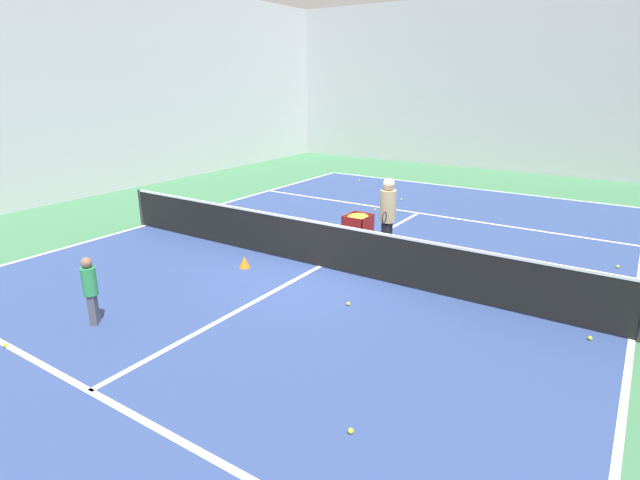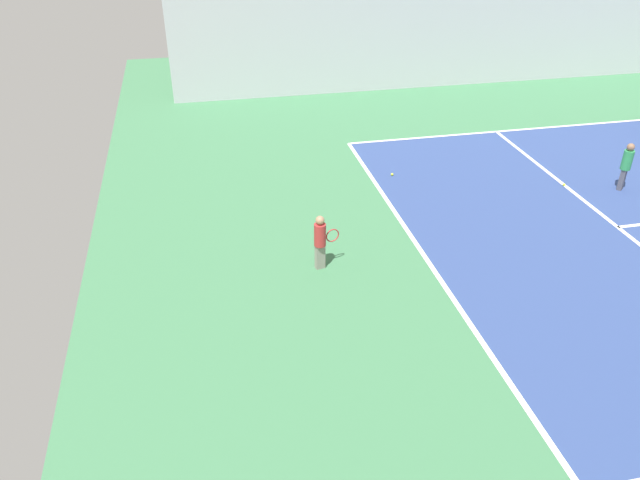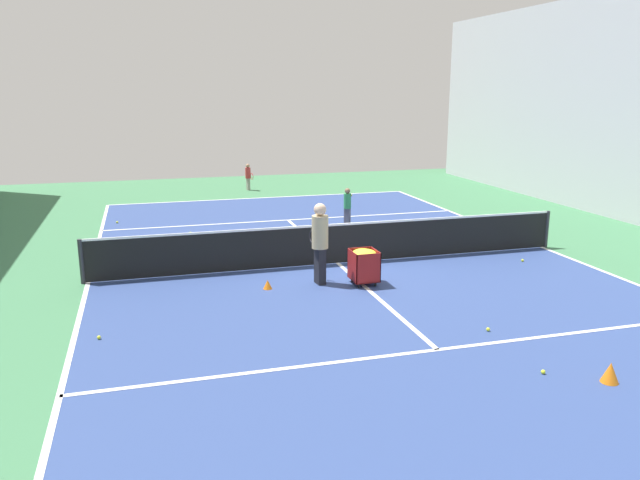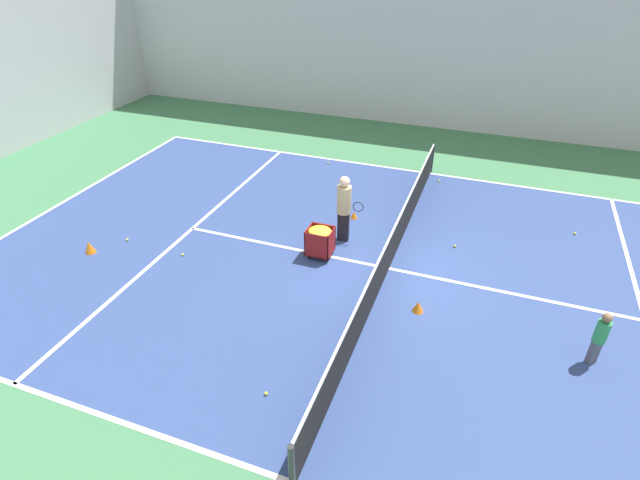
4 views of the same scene
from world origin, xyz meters
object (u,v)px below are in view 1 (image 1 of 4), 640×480
training_cone_0 (436,260)px  ball_cart (358,223)px  child_midcourt (90,286)px  tennis_net (320,244)px  coach_at_net (388,212)px  training_cone_1 (244,262)px

training_cone_0 → ball_cart: bearing=173.5°
ball_cart → child_midcourt: bearing=-105.0°
tennis_net → ball_cart: size_ratio=15.21×
ball_cart → training_cone_0: (2.16, -0.24, -0.46)m
tennis_net → coach_at_net: coach_at_net is taller
ball_cart → training_cone_1: bearing=-115.5°
child_midcourt → tennis_net: bearing=-61.2°
training_cone_1 → ball_cart: bearing=64.5°
ball_cart → training_cone_1: 3.08m
child_midcourt → ball_cart: (1.65, 6.15, -0.11)m
child_midcourt → coach_at_net: bearing=-63.9°
tennis_net → child_midcourt: bearing=-111.2°
ball_cart → training_cone_0: bearing=-6.5°
child_midcourt → ball_cart: child_midcourt is taller
coach_at_net → ball_cart: size_ratio=2.30×
ball_cart → training_cone_0: ball_cart is taller
child_midcourt → ball_cart: size_ratio=1.49×
tennis_net → training_cone_0: tennis_net is taller
child_midcourt → training_cone_0: bearing=-72.8°
coach_at_net → child_midcourt: bearing=-30.9°
tennis_net → child_midcourt: 4.69m
ball_cart → training_cone_0: 2.22m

